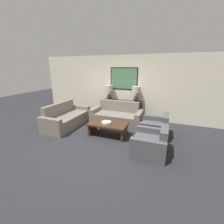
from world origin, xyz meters
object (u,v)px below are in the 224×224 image
(console_table, at_px, (122,110))
(decorative_bowl, at_px, (106,122))
(table_lamp_right, at_px, (136,92))
(table_lamp_left, at_px, (109,90))
(armchair_near_camera, at_px, (151,144))
(coffee_table, at_px, (108,126))
(armchair_near_back_wall, at_px, (155,128))
(couch_by_side, at_px, (66,118))
(couch_by_back_wall, at_px, (117,117))

(console_table, height_order, decorative_bowl, console_table)
(table_lamp_right, bearing_deg, table_lamp_left, 180.00)
(decorative_bowl, height_order, armchair_near_camera, armchair_near_camera)
(console_table, bearing_deg, coffee_table, -86.91)
(armchair_near_back_wall, bearing_deg, console_table, 141.32)
(armchair_near_back_wall, bearing_deg, armchair_near_camera, -90.00)
(table_lamp_right, distance_m, couch_by_side, 2.92)
(couch_by_back_wall, xyz_separation_m, armchair_near_back_wall, (1.54, -0.58, -0.03))
(decorative_bowl, relative_size, armchair_near_camera, 0.33)
(couch_by_back_wall, distance_m, armchair_near_back_wall, 1.64)
(table_lamp_left, bearing_deg, console_table, 0.00)
(couch_by_side, bearing_deg, table_lamp_left, 53.89)
(table_lamp_right, xyz_separation_m, coffee_table, (-0.49, -1.78, -0.89))
(decorative_bowl, bearing_deg, console_table, 91.73)
(couch_by_side, relative_size, armchair_near_back_wall, 2.05)
(couch_by_side, bearing_deg, table_lamp_right, 33.91)
(couch_by_back_wall, bearing_deg, coffee_table, -85.14)
(couch_by_side, distance_m, armchair_near_back_wall, 3.27)
(table_lamp_right, xyz_separation_m, armchair_near_back_wall, (0.95, -1.23, -0.95))
(table_lamp_right, height_order, armchair_near_camera, table_lamp_right)
(couch_by_back_wall, relative_size, couch_by_side, 1.00)
(console_table, xyz_separation_m, decorative_bowl, (0.05, -1.80, 0.06))
(couch_by_back_wall, bearing_deg, armchair_near_camera, -47.71)
(couch_by_side, height_order, coffee_table, couch_by_side)
(armchair_near_back_wall, bearing_deg, table_lamp_right, 127.69)
(decorative_bowl, xyz_separation_m, armchair_near_back_wall, (1.48, 0.57, -0.20))
(table_lamp_right, bearing_deg, couch_by_back_wall, -132.06)
(console_table, height_order, armchair_near_camera, console_table)
(couch_by_back_wall, distance_m, coffee_table, 1.14)
(console_table, xyz_separation_m, couch_by_back_wall, (0.00, -0.65, -0.11))
(couch_by_back_wall, bearing_deg, decorative_bowl, -87.30)
(console_table, relative_size, decorative_bowl, 5.29)
(coffee_table, height_order, armchair_near_back_wall, armchair_near_back_wall)
(table_lamp_left, xyz_separation_m, couch_by_back_wall, (0.59, -0.65, -0.92))
(couch_by_side, bearing_deg, couch_by_back_wall, 27.62)
(table_lamp_left, bearing_deg, armchair_near_camera, -47.78)
(table_lamp_left, distance_m, table_lamp_right, 1.17)
(coffee_table, distance_m, decorative_bowl, 0.15)
(table_lamp_left, height_order, coffee_table, table_lamp_left)
(armchair_near_camera, bearing_deg, armchair_near_back_wall, 90.00)
(console_table, relative_size, table_lamp_left, 2.67)
(decorative_bowl, relative_size, armchair_near_back_wall, 0.33)
(couch_by_side, relative_size, armchair_near_camera, 2.05)
(decorative_bowl, bearing_deg, table_lamp_right, 73.59)
(table_lamp_right, distance_m, couch_by_back_wall, 1.27)
(table_lamp_right, height_order, couch_by_side, table_lamp_right)
(table_lamp_left, xyz_separation_m, armchair_near_back_wall, (2.12, -1.23, -0.95))
(console_table, xyz_separation_m, table_lamp_right, (0.59, 0.00, 0.81))
(console_table, xyz_separation_m, armchair_near_back_wall, (1.54, -1.23, -0.14))
(table_lamp_left, height_order, couch_by_back_wall, table_lamp_left)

